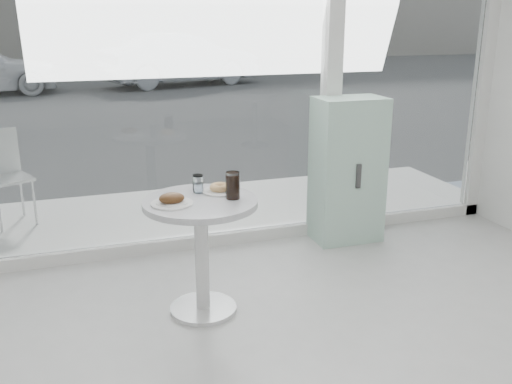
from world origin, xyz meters
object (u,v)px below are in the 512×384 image
object	(u,v)px
patio_chair	(4,171)
cola_glass	(233,186)
plate_fritter	(172,200)
water_tumbler_b	(198,184)
water_tumbler_a	(198,185)
plate_donut	(220,189)
main_table	(201,233)
mint_cabinet	(347,170)
car_silver	(180,60)

from	to	relation	value
patio_chair	cola_glass	distance (m)	2.65
plate_fritter	patio_chair	bearing A→B (deg)	118.13
patio_chair	water_tumbler_b	xyz separation A→B (m)	(1.35, -1.93, 0.29)
patio_chair	plate_fritter	distance (m)	2.44
water_tumbler_a	water_tumbler_b	bearing A→B (deg)	84.23
water_tumbler_b	plate_donut	bearing A→B (deg)	-23.55
water_tumbler_b	patio_chair	bearing A→B (deg)	125.01
main_table	mint_cabinet	xyz separation A→B (m)	(1.48, 0.88, 0.06)
mint_cabinet	cola_glass	distance (m)	1.59
patio_chair	water_tumbler_b	distance (m)	2.37
main_table	water_tumbler_b	xyz separation A→B (m)	(0.03, 0.18, 0.27)
plate_fritter	cola_glass	size ratio (longest dim) A/B	1.51
mint_cabinet	patio_chair	xyz separation A→B (m)	(-2.80, 1.22, -0.08)
plate_fritter	water_tumbler_b	world-z (taller)	water_tumbler_b
water_tumbler_a	cola_glass	bearing A→B (deg)	-47.12
water_tumbler_a	mint_cabinet	bearing A→B (deg)	26.62
main_table	water_tumbler_a	size ratio (longest dim) A/B	7.04
main_table	patio_chair	world-z (taller)	patio_chair
car_silver	cola_glass	distance (m)	13.08
patio_chair	plate_fritter	bearing A→B (deg)	-85.22
main_table	plate_donut	xyz separation A→B (m)	(0.16, 0.12, 0.24)
main_table	cola_glass	distance (m)	0.36
water_tumbler_b	cola_glass	distance (m)	0.28
mint_cabinet	water_tumbler_b	xyz separation A→B (m)	(-1.45, -0.70, 0.21)
car_silver	plate_donut	distance (m)	12.93
mint_cabinet	cola_glass	world-z (taller)	mint_cabinet
plate_fritter	plate_donut	distance (m)	0.37
patio_chair	car_silver	size ratio (longest dim) A/B	0.19
main_table	car_silver	xyz separation A→B (m)	(2.39, 12.85, 0.17)
car_silver	water_tumbler_b	bearing A→B (deg)	153.71
mint_cabinet	patio_chair	distance (m)	3.06
plate_donut	water_tumbler_a	bearing A→B (deg)	166.24
cola_glass	patio_chair	bearing A→B (deg)	125.43
plate_fritter	water_tumbler_b	bearing A→B (deg)	45.91
water_tumbler_b	main_table	bearing A→B (deg)	-98.62
car_silver	water_tumbler_a	bearing A→B (deg)	153.72
plate_donut	cola_glass	xyz separation A→B (m)	(0.04, -0.16, 0.06)
patio_chair	cola_glass	xyz separation A→B (m)	(1.52, -2.14, 0.32)
car_silver	patio_chair	bearing A→B (deg)	145.22
cola_glass	mint_cabinet	bearing A→B (deg)	35.77
mint_cabinet	patio_chair	world-z (taller)	mint_cabinet
cola_glass	water_tumbler_b	bearing A→B (deg)	128.98
patio_chair	water_tumbler_a	world-z (taller)	patio_chair
mint_cabinet	plate_fritter	size ratio (longest dim) A/B	4.77
plate_fritter	water_tumbler_a	xyz separation A→B (m)	(0.20, 0.19, 0.02)
plate_donut	cola_glass	size ratio (longest dim) A/B	1.38
main_table	plate_fritter	bearing A→B (deg)	-168.89
patio_chair	plate_donut	world-z (taller)	patio_chair
main_table	patio_chair	distance (m)	2.49
main_table	plate_donut	size ratio (longest dim) A/B	3.27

